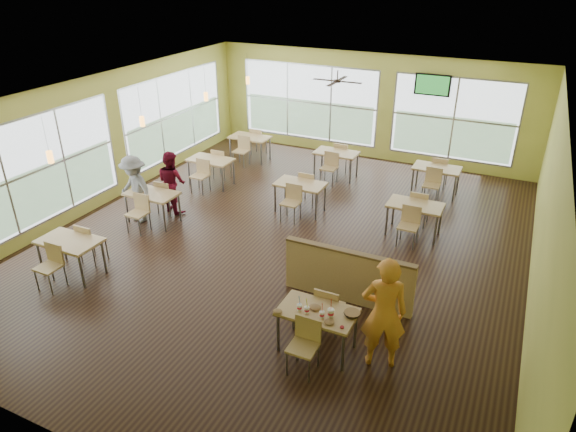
% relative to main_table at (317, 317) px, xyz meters
% --- Properties ---
extents(room, '(12.00, 12.04, 3.20)m').
position_rel_main_table_xyz_m(room, '(-2.00, 3.00, 0.97)').
color(room, black).
rests_on(room, ground).
extents(window_bays, '(9.24, 10.24, 2.38)m').
position_rel_main_table_xyz_m(window_bays, '(-4.65, 6.08, 0.85)').
color(window_bays, white).
rests_on(window_bays, room).
extents(main_table, '(1.22, 1.52, 0.87)m').
position_rel_main_table_xyz_m(main_table, '(0.00, 0.00, 0.00)').
color(main_table, tan).
rests_on(main_table, floor).
extents(half_wall_divider, '(2.40, 0.14, 1.04)m').
position_rel_main_table_xyz_m(half_wall_divider, '(0.00, 1.45, -0.11)').
color(half_wall_divider, tan).
rests_on(half_wall_divider, floor).
extents(dining_tables, '(6.92, 8.72, 0.87)m').
position_rel_main_table_xyz_m(dining_tables, '(-3.05, 4.71, -0.00)').
color(dining_tables, tan).
rests_on(dining_tables, floor).
extents(pendant_lights, '(0.11, 7.31, 0.86)m').
position_rel_main_table_xyz_m(pendant_lights, '(-5.20, 3.68, 1.82)').
color(pendant_lights, '#2D2119').
rests_on(pendant_lights, ceiling).
extents(ceiling_fan, '(1.25, 1.25, 0.29)m').
position_rel_main_table_xyz_m(ceiling_fan, '(-2.00, 6.00, 2.32)').
color(ceiling_fan, '#2D2119').
rests_on(ceiling_fan, ceiling).
extents(tv_backwall, '(1.00, 0.07, 0.60)m').
position_rel_main_table_xyz_m(tv_backwall, '(-0.20, 8.90, 1.82)').
color(tv_backwall, black).
rests_on(tv_backwall, wall_back).
extents(man_plaid, '(0.80, 0.65, 1.88)m').
position_rel_main_table_xyz_m(man_plaid, '(1.00, 0.13, 0.31)').
color(man_plaid, orange).
rests_on(man_plaid, floor).
extents(patron_maroon, '(0.89, 0.79, 1.54)m').
position_rel_main_table_xyz_m(patron_maroon, '(-5.15, 3.21, 0.14)').
color(patron_maroon, '#5B0B1B').
rests_on(patron_maroon, floor).
extents(patron_grey, '(1.18, 0.88, 1.63)m').
position_rel_main_table_xyz_m(patron_grey, '(-5.57, 2.38, 0.18)').
color(patron_grey, slate).
rests_on(patron_grey, floor).
extents(cup_blue, '(0.08, 0.08, 0.30)m').
position_rel_main_table_xyz_m(cup_blue, '(-0.25, -0.12, 0.18)').
color(cup_blue, white).
rests_on(cup_blue, main_table).
extents(cup_yellow, '(0.08, 0.08, 0.30)m').
position_rel_main_table_xyz_m(cup_yellow, '(-0.13, -0.13, 0.18)').
color(cup_yellow, white).
rests_on(cup_yellow, main_table).
extents(cup_red_near, '(0.08, 0.08, 0.30)m').
position_rel_main_table_xyz_m(cup_red_near, '(0.13, -0.14, 0.18)').
color(cup_red_near, white).
rests_on(cup_red_near, main_table).
extents(cup_red_far, '(0.11, 0.11, 0.38)m').
position_rel_main_table_xyz_m(cup_red_far, '(0.24, -0.06, 0.20)').
color(cup_red_far, white).
rests_on(cup_red_far, main_table).
extents(food_basket, '(0.26, 0.26, 0.06)m').
position_rel_main_table_xyz_m(food_basket, '(0.52, 0.12, 0.15)').
color(food_basket, black).
rests_on(food_basket, main_table).
extents(ketchup_cup, '(0.06, 0.06, 0.03)m').
position_rel_main_table_xyz_m(ketchup_cup, '(0.48, -0.23, 0.13)').
color(ketchup_cup, maroon).
rests_on(ketchup_cup, main_table).
extents(wrapper_left, '(0.17, 0.16, 0.04)m').
position_rel_main_table_xyz_m(wrapper_left, '(-0.54, -0.30, 0.14)').
color(wrapper_left, '#9E714C').
rests_on(wrapper_left, main_table).
extents(wrapper_mid, '(0.21, 0.19, 0.05)m').
position_rel_main_table_xyz_m(wrapper_mid, '(-0.06, 0.03, 0.14)').
color(wrapper_mid, '#9E714C').
rests_on(wrapper_mid, main_table).
extents(wrapper_right, '(0.19, 0.18, 0.04)m').
position_rel_main_table_xyz_m(wrapper_right, '(0.28, -0.22, 0.14)').
color(wrapper_right, '#9E714C').
rests_on(wrapper_right, main_table).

